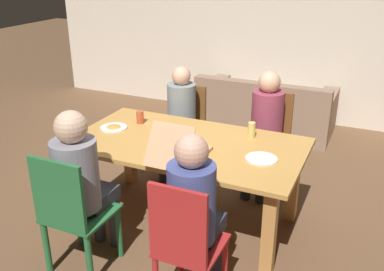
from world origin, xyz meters
TOP-DOWN VIEW (x-y plane):
  - ground_plane at (0.00, 0.00)m, footprint 20.00×20.00m
  - back_wall at (0.00, 3.04)m, footprint 7.24×0.12m
  - dining_table at (0.00, 0.00)m, footprint 1.93×1.06m
  - chair_0 at (0.44, -0.97)m, footprint 0.40×0.43m
  - person_0 at (0.44, -0.82)m, footprint 0.31×0.48m
  - chair_1 at (-0.46, -0.96)m, footprint 0.45×0.44m
  - person_1 at (-0.46, -0.82)m, footprint 0.32×0.51m
  - chair_2 at (0.44, 1.00)m, footprint 0.44×0.41m
  - person_2 at (0.44, 0.84)m, footprint 0.31×0.55m
  - chair_3 at (-0.46, 0.95)m, footprint 0.39×0.46m
  - person_3 at (-0.46, 0.80)m, footprint 0.30×0.49m
  - pizza_box_0 at (0.08, -0.26)m, footprint 0.34×0.53m
  - plate_0 at (-0.73, 0.01)m, footprint 0.24×0.24m
  - plate_1 at (0.66, -0.06)m, footprint 0.25×0.25m
  - drinking_glass_0 at (-0.58, 0.22)m, footprint 0.07×0.07m
  - drinking_glass_1 at (0.46, 0.32)m, footprint 0.06×0.06m
  - couch at (0.04, 2.41)m, footprint 1.74×0.90m

SIDE VIEW (x-z plane):
  - ground_plane at x=0.00m, z-range 0.00..0.00m
  - couch at x=0.04m, z-range -0.10..0.64m
  - chair_3 at x=-0.46m, z-range 0.04..0.95m
  - chair_1 at x=-0.46m, z-range 0.02..0.99m
  - chair_0 at x=0.44m, z-range 0.04..1.02m
  - chair_2 at x=0.44m, z-range 0.06..1.01m
  - dining_table at x=0.00m, z-range 0.26..1.02m
  - person_3 at x=-0.46m, z-range 0.10..1.26m
  - person_2 at x=0.44m, z-range 0.10..1.30m
  - person_0 at x=0.44m, z-range 0.10..1.34m
  - person_1 at x=-0.46m, z-range 0.11..1.36m
  - plate_1 at x=0.66m, z-range 0.76..0.77m
  - plate_0 at x=-0.73m, z-range 0.76..0.79m
  - pizza_box_0 at x=0.08m, z-range 0.65..0.97m
  - drinking_glass_0 at x=-0.58m, z-range 0.76..0.88m
  - drinking_glass_1 at x=0.46m, z-range 0.76..0.90m
  - back_wall at x=0.00m, z-range 0.00..2.66m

